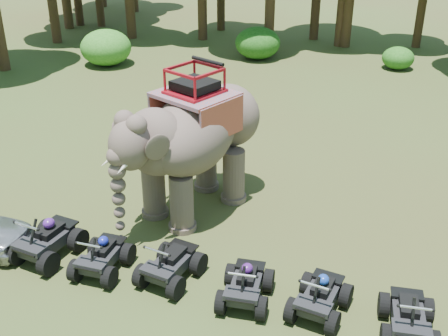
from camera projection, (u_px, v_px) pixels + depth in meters
The scene contains 8 objects.
ground at pixel (209, 251), 14.96m from camera, with size 110.00×110.00×0.00m, color #47381E.
elephant at pixel (194, 140), 16.01m from camera, with size 2.31×5.25×4.41m, color brown, non-canonical shape.
atv_0 at pixel (46, 235), 14.44m from camera, with size 1.30×1.78×1.32m, color black, non-canonical shape.
atv_1 at pixel (101, 252), 13.92m from camera, with size 1.14×1.56×1.15m, color black, non-canonical shape.
atv_2 at pixel (170, 259), 13.61m from camera, with size 1.19×1.63×1.21m, color black, non-canonical shape.
atv_3 at pixel (246, 281), 12.91m from camera, with size 1.15×1.57×1.17m, color black, non-canonical shape.
atv_4 at pixel (320, 292), 12.54m from camera, with size 1.16×1.59×1.18m, color black, non-canonical shape.
atv_5 at pixel (409, 312), 11.94m from camera, with size 1.16×1.60×1.18m, color black, non-canonical shape.
Camera 1 is at (4.37, -11.57, 8.72)m, focal length 45.00 mm.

